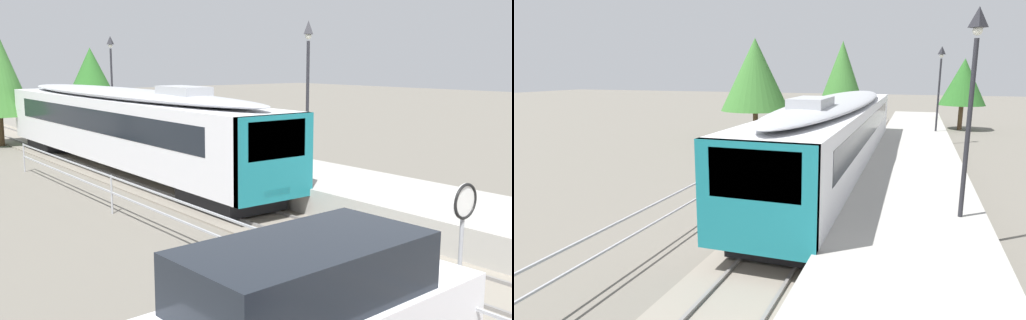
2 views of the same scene
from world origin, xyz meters
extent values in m
plane|color=#6B665B|center=(-3.00, 22.00, 0.00)|extent=(160.00, 160.00, 0.00)
cube|color=gray|center=(0.00, 22.00, 0.03)|extent=(3.20, 60.00, 0.06)
cube|color=slate|center=(-0.72, 22.00, 0.10)|extent=(0.08, 60.00, 0.08)
cube|color=slate|center=(0.72, 22.00, 0.10)|extent=(0.08, 60.00, 0.08)
cube|color=silver|center=(0.00, 27.22, 1.96)|extent=(2.80, 20.72, 2.55)
cube|color=#19757F|center=(0.00, 16.96, 1.96)|extent=(2.80, 0.24, 2.55)
cube|color=black|center=(0.00, 16.88, 2.53)|extent=(2.13, 0.08, 1.12)
cube|color=black|center=(0.00, 27.22, 2.37)|extent=(2.82, 17.40, 0.92)
ellipsoid|color=#A8AAAF|center=(0.00, 27.22, 3.42)|extent=(2.69, 19.89, 0.44)
cube|color=#A8AAAF|center=(0.00, 22.04, 3.70)|extent=(1.10, 2.20, 0.36)
cube|color=#EAE5C6|center=(0.00, 16.89, 0.97)|extent=(1.00, 0.10, 0.20)
cube|color=black|center=(0.00, 19.26, 0.42)|extent=(2.24, 3.20, 0.55)
cube|color=black|center=(0.00, 35.17, 0.42)|extent=(2.24, 3.20, 0.55)
cube|color=#A8A59E|center=(3.25, 22.00, 0.45)|extent=(3.90, 60.00, 0.90)
cylinder|color=#232328|center=(4.50, 20.48, 3.20)|extent=(0.12, 0.12, 4.60)
pyramid|color=#232328|center=(4.50, 20.48, 6.00)|extent=(0.34, 0.34, 0.50)
sphere|color=silver|center=(4.50, 20.48, 5.68)|extent=(0.24, 0.24, 0.24)
cylinder|color=#232328|center=(4.50, 38.06, 3.20)|extent=(0.12, 0.12, 4.60)
pyramid|color=#232328|center=(4.50, 38.06, 6.00)|extent=(0.34, 0.34, 0.50)
sphere|color=silver|center=(4.50, 38.06, 5.68)|extent=(0.24, 0.24, 0.24)
cylinder|color=#9EA0A5|center=(-3.30, 21.00, 0.62)|extent=(0.06, 0.06, 1.25)
cylinder|color=#9EA0A5|center=(-3.30, 30.00, 0.62)|extent=(0.06, 0.06, 1.25)
cylinder|color=brown|center=(-7.49, 36.68, 1.01)|extent=(0.36, 0.36, 2.03)
cone|color=#38702D|center=(-7.49, 36.68, 4.49)|extent=(4.81, 4.81, 4.93)
cylinder|color=brown|center=(-1.87, 39.08, 0.86)|extent=(0.36, 0.36, 1.73)
cone|color=#38702D|center=(-1.87, 39.08, 4.26)|extent=(3.67, 3.67, 5.06)
cylinder|color=brown|center=(6.68, 46.61, 1.01)|extent=(0.36, 0.36, 2.01)
cone|color=#286023|center=(6.68, 46.61, 3.88)|extent=(3.60, 3.60, 3.73)
camera|label=1|loc=(-10.82, 3.87, 4.76)|focal=41.59mm
camera|label=2|loc=(3.19, 8.58, 4.70)|focal=29.92mm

